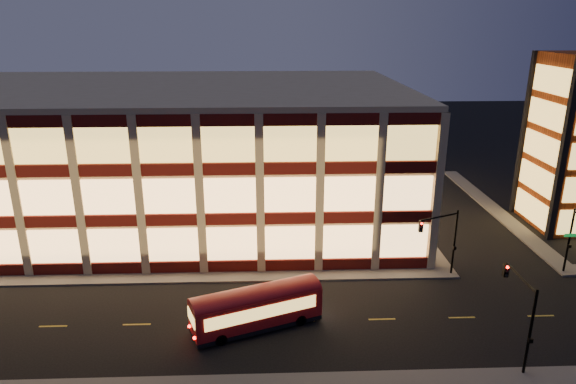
{
  "coord_description": "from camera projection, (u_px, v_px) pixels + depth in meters",
  "views": [
    {
      "loc": [
        7.78,
        -38.69,
        21.04
      ],
      "look_at": [
        9.56,
        8.0,
        5.34
      ],
      "focal_mm": 32.0,
      "sensor_mm": 36.0,
      "label": 1
    }
  ],
  "objects": [
    {
      "name": "traffic_signal_far",
      "position": [
        443.0,
        234.0,
        42.79
      ],
      "size": [
        3.79,
        1.87,
        6.0
      ],
      "color": "black",
      "rests_on": "ground"
    },
    {
      "name": "trolley_bus",
      "position": [
        256.0,
        306.0,
        36.45
      ],
      "size": [
        9.53,
        5.57,
        3.16
      ],
      "rotation": [
        0.0,
        0.0,
        0.37
      ],
      "color": "#99080B",
      "rests_on": "ground"
    },
    {
      "name": "traffic_signal_near",
      "position": [
        521.0,
        304.0,
        32.16
      ],
      "size": [
        0.32,
        4.45,
        6.0
      ],
      "color": "black",
      "rests_on": "ground"
    },
    {
      "name": "sidewalk_office_east",
      "position": [
        400.0,
        209.0,
        59.98
      ],
      "size": [
        2.0,
        30.0,
        0.15
      ],
      "primitive_type": "cube",
      "color": "#514F4C",
      "rests_on": "ground"
    },
    {
      "name": "ground",
      "position": [
        178.0,
        284.0,
        43.07
      ],
      "size": [
        200.0,
        200.0,
        0.0
      ],
      "primitive_type": "plane",
      "color": "black",
      "rests_on": "ground"
    },
    {
      "name": "office_building",
      "position": [
        172.0,
        151.0,
        56.68
      ],
      "size": [
        50.45,
        30.45,
        14.5
      ],
      "color": "tan",
      "rests_on": "ground"
    },
    {
      "name": "sidewalk_office_south",
      "position": [
        145.0,
        278.0,
        43.89
      ],
      "size": [
        54.0,
        2.0,
        0.15
      ],
      "primitive_type": "cube",
      "color": "#514F4C",
      "rests_on": "ground"
    },
    {
      "name": "sidewalk_tower_west",
      "position": [
        492.0,
        208.0,
        60.38
      ],
      "size": [
        2.0,
        30.0,
        0.15
      ],
      "primitive_type": "cube",
      "color": "#514F4C",
      "rests_on": "ground"
    }
  ]
}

